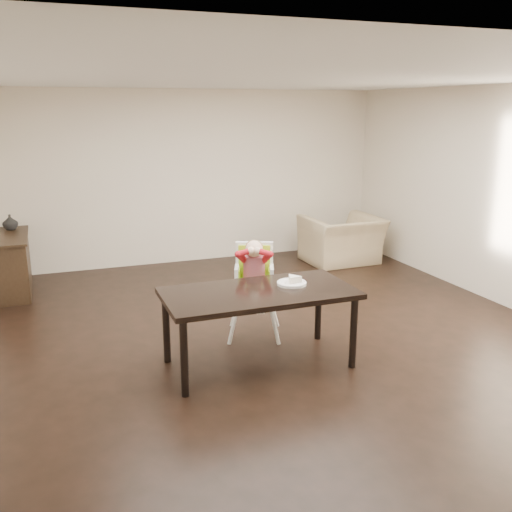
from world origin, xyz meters
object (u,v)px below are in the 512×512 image
(armchair, at_px, (342,232))
(sideboard, at_px, (13,264))
(high_chair, at_px, (254,268))
(dining_table, at_px, (259,299))

(armchair, bearing_deg, sideboard, -3.94)
(high_chair, distance_m, sideboard, 3.56)
(dining_table, distance_m, armchair, 4.00)
(sideboard, bearing_deg, dining_table, -54.68)
(armchair, bearing_deg, dining_table, 48.00)
(high_chair, height_order, sideboard, high_chair)
(dining_table, distance_m, high_chair, 0.77)
(high_chair, bearing_deg, armchair, 65.60)
(high_chair, bearing_deg, sideboard, 156.14)
(sideboard, bearing_deg, high_chair, -44.81)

